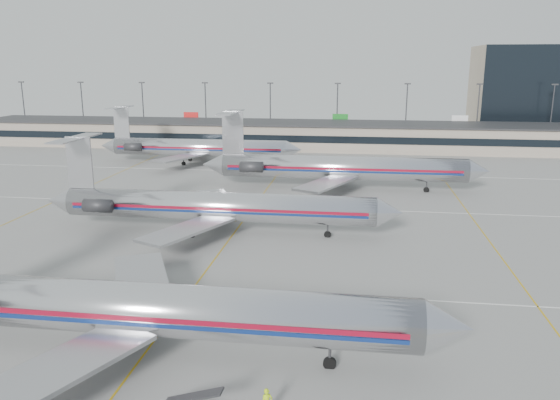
# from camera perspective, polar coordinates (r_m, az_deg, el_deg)

# --- Properties ---
(ground) EXTENTS (260.00, 260.00, 0.00)m
(ground) POSITION_cam_1_polar(r_m,az_deg,el_deg) (42.82, -12.94, -14.05)
(ground) COLOR gray
(ground) RESTS_ON ground
(apron_markings) EXTENTS (160.00, 0.15, 0.02)m
(apron_markings) POSITION_cam_1_polar(r_m,az_deg,el_deg) (51.34, -8.98, -8.97)
(apron_markings) COLOR silver
(apron_markings) RESTS_ON ground
(terminal) EXTENTS (162.00, 17.00, 6.25)m
(terminal) POSITION_cam_1_polar(r_m,az_deg,el_deg) (134.91, 1.86, 6.83)
(terminal) COLOR gray
(terminal) RESTS_ON ground
(light_mast_row) EXTENTS (163.60, 0.40, 15.28)m
(light_mast_row) POSITION_cam_1_polar(r_m,az_deg,el_deg) (148.26, 2.47, 9.57)
(light_mast_row) COLOR #38383D
(light_mast_row) RESTS_ON ground
(distant_building) EXTENTS (30.00, 20.00, 25.00)m
(distant_building) POSITION_cam_1_polar(r_m,az_deg,el_deg) (170.11, 24.68, 10.22)
(distant_building) COLOR tan
(distant_building) RESTS_ON ground
(jet_foreground) EXTENTS (46.43, 27.34, 12.15)m
(jet_foreground) POSITION_cam_1_polar(r_m,az_deg,el_deg) (40.25, -16.72, -10.61)
(jet_foreground) COLOR silver
(jet_foreground) RESTS_ON ground
(jet_second_row) EXTENTS (43.91, 25.86, 11.49)m
(jet_second_row) POSITION_cam_1_polar(r_m,az_deg,el_deg) (66.22, -7.19, -0.61)
(jet_second_row) COLOR silver
(jet_second_row) RESTS_ON ground
(jet_third_row) EXTENTS (46.34, 28.51, 12.67)m
(jet_third_row) POSITION_cam_1_polar(r_m,az_deg,el_deg) (89.16, 5.92, 3.42)
(jet_third_row) COLOR silver
(jet_third_row) RESTS_ON ground
(jet_back_row) EXTENTS (42.44, 26.10, 11.60)m
(jet_back_row) POSITION_cam_1_polar(r_m,az_deg,el_deg) (114.02, -8.83, 5.47)
(jet_back_row) COLOR silver
(jet_back_row) RESTS_ON ground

